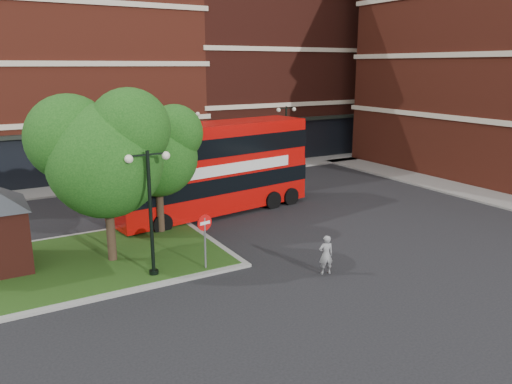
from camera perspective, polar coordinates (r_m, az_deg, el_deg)
ground at (r=22.11m, az=2.32°, el=-6.99°), size 120.00×120.00×0.00m
pavement_far at (r=36.52m, az=-11.63°, el=1.41°), size 44.00×3.00×0.12m
pavement_side at (r=34.62m, az=24.17°, el=-0.27°), size 3.00×28.00×0.12m
terrace_far_left at (r=41.50m, az=-26.33°, el=11.45°), size 26.00×12.00×14.00m
terrace_far_right at (r=48.37m, az=1.24°, el=14.28°), size 18.00×12.00×16.00m
traffic_island at (r=22.09m, az=-20.15°, el=-7.73°), size 12.60×7.60×0.15m
tree_island_west at (r=20.70m, az=-17.23°, el=4.68°), size 5.40×4.71×7.21m
tree_island_east at (r=23.96m, az=-11.46°, el=4.93°), size 4.46×3.90×6.29m
lamp_island at (r=19.16m, az=-11.98°, el=-1.76°), size 1.72×0.36×5.00m
lamp_far_left at (r=34.84m, az=-7.67°, el=5.60°), size 1.72×0.36×5.00m
lamp_far_right at (r=38.56m, az=3.44°, el=6.54°), size 1.72×0.36×5.00m
bus at (r=27.32m, az=-4.96°, el=3.39°), size 11.74×4.26×4.38m
woman at (r=19.92m, az=8.00°, el=-7.12°), size 0.66×0.52×1.60m
car_silver at (r=34.56m, az=-10.49°, el=1.78°), size 4.08×2.06×1.33m
car_white at (r=36.76m, az=-2.22°, el=2.76°), size 4.17×1.67×1.35m
no_entry_sign at (r=19.77m, az=-5.88°, el=-4.49°), size 0.65×0.17×2.36m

